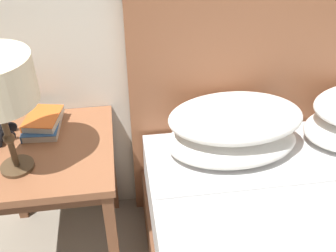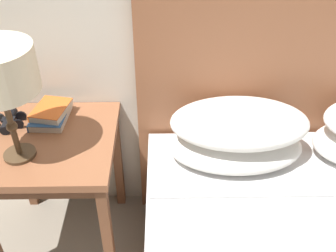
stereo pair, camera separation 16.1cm
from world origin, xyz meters
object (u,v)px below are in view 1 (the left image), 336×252
at_px(book_on_nightstand, 42,125).
at_px(binoculars_pair, 0,133).
at_px(nightstand, 48,164).
at_px(book_stacked_on_top, 43,119).

relative_size(book_on_nightstand, binoculars_pair, 1.35).
relative_size(nightstand, binoculars_pair, 4.15).
distance_m(nightstand, book_stacked_on_top, 0.21).
xyz_separation_m(book_on_nightstand, book_stacked_on_top, (0.01, 0.01, 0.03)).
bearing_deg(book_stacked_on_top, book_on_nightstand, -144.30).
distance_m(nightstand, binoculars_pair, 0.25).
bearing_deg(book_on_nightstand, book_stacked_on_top, 35.70).
relative_size(book_on_nightstand, book_stacked_on_top, 1.05).
distance_m(nightstand, book_on_nightstand, 0.18).
xyz_separation_m(nightstand, book_on_nightstand, (-0.02, 0.15, 0.11)).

